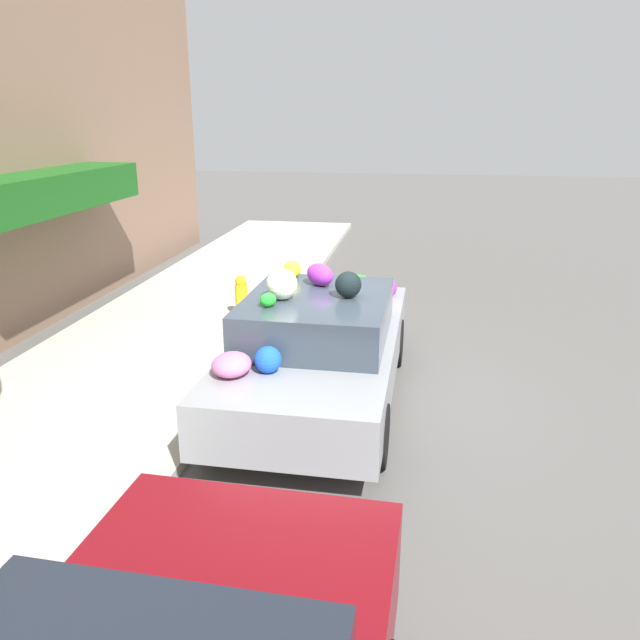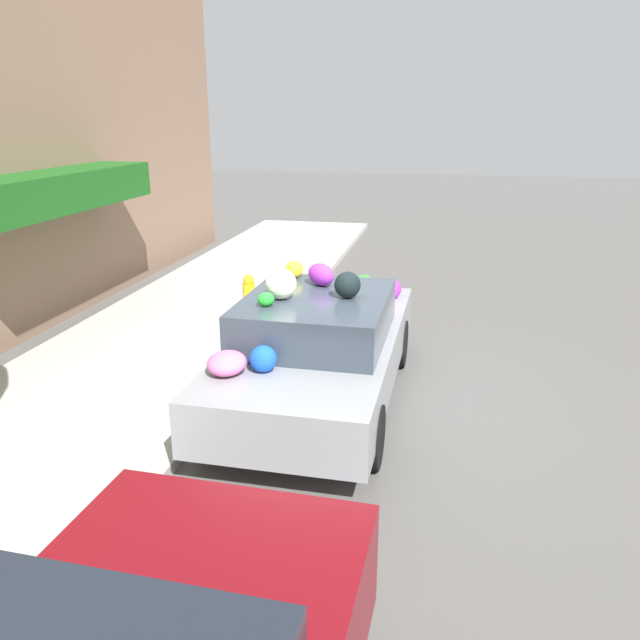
{
  "view_description": "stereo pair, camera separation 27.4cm",
  "coord_description": "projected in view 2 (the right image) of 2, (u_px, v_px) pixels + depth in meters",
  "views": [
    {
      "loc": [
        -6.65,
        -1.05,
        3.24
      ],
      "look_at": [
        0.0,
        0.06,
        1.01
      ],
      "focal_mm": 35.0,
      "sensor_mm": 36.0,
      "label": 1
    },
    {
      "loc": [
        -6.6,
        -1.32,
        3.24
      ],
      "look_at": [
        0.0,
        0.06,
        1.01
      ],
      "focal_mm": 35.0,
      "sensor_mm": 36.0,
      "label": 2
    }
  ],
  "objects": [
    {
      "name": "ground_plane",
      "position": [
        325.0,
        401.0,
        7.41
      ],
      "size": [
        60.0,
        60.0,
        0.0
      ],
      "primitive_type": "plane",
      "color": "#565451"
    },
    {
      "name": "sidewalk_curb",
      "position": [
        117.0,
        378.0,
        7.91
      ],
      "size": [
        24.0,
        3.2,
        0.11
      ],
      "color": "#B2ADA3",
      "rests_on": "ground"
    },
    {
      "name": "art_car",
      "position": [
        319.0,
        344.0,
        7.17
      ],
      "size": [
        4.23,
        1.83,
        1.68
      ],
      "rotation": [
        0.0,
        0.0,
        -0.01
      ],
      "color": "gray",
      "rests_on": "ground"
    },
    {
      "name": "fire_hydrant",
      "position": [
        249.0,
        296.0,
        10.02
      ],
      "size": [
        0.2,
        0.2,
        0.7
      ],
      "color": "gold",
      "rests_on": "sidewalk_curb"
    }
  ]
}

